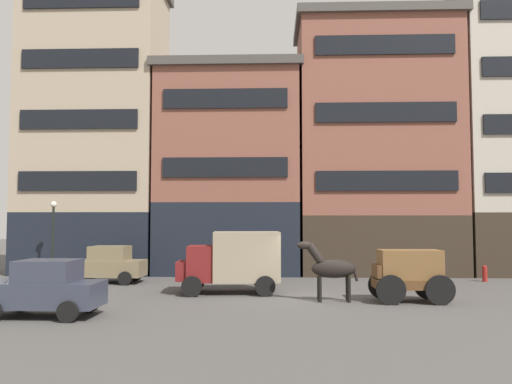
# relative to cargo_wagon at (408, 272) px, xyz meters

# --- Properties ---
(ground_plane) EXTENTS (120.00, 120.00, 0.00)m
(ground_plane) POSITION_rel_cargo_wagon_xyz_m (-3.72, 0.75, -1.15)
(ground_plane) COLOR #4C4947
(building_far_left) EXTENTS (8.47, 5.55, 18.00)m
(building_far_left) POSITION_rel_cargo_wagon_xyz_m (-16.11, 10.42, 7.90)
(building_far_left) COLOR black
(building_far_left) RESTS_ON ground_plane
(building_center_left) EXTENTS (8.77, 5.55, 12.34)m
(building_center_left) POSITION_rel_cargo_wagon_xyz_m (-7.84, 10.43, 5.07)
(building_center_left) COLOR black
(building_center_left) RESTS_ON ground_plane
(building_center_right) EXTENTS (9.67, 5.55, 15.25)m
(building_center_right) POSITION_rel_cargo_wagon_xyz_m (1.04, 10.42, 6.52)
(building_center_right) COLOR #33281E
(building_center_right) RESTS_ON ground_plane
(cargo_wagon) EXTENTS (2.92, 1.54, 1.98)m
(cargo_wagon) POSITION_rel_cargo_wagon_xyz_m (0.00, 0.00, 0.00)
(cargo_wagon) COLOR brown
(cargo_wagon) RESTS_ON ground_plane
(draft_horse) EXTENTS (2.34, 0.62, 2.30)m
(draft_horse) POSITION_rel_cargo_wagon_xyz_m (-2.95, -0.00, 0.12)
(draft_horse) COLOR black
(draft_horse) RESTS_ON ground_plane
(delivery_truck_near) EXTENTS (4.47, 2.41, 2.62)m
(delivery_truck_near) POSITION_rel_cargo_wagon_xyz_m (-6.91, 2.03, 0.28)
(delivery_truck_near) COLOR maroon
(delivery_truck_near) RESTS_ON ground_plane
(sedan_dark) EXTENTS (3.74, 1.93, 1.83)m
(sedan_dark) POSITION_rel_cargo_wagon_xyz_m (-13.44, 5.25, -0.23)
(sedan_dark) COLOR #7A6B4C
(sedan_dark) RESTS_ON ground_plane
(sedan_parked_curb) EXTENTS (3.73, 1.91, 1.83)m
(sedan_parked_curb) POSITION_rel_cargo_wagon_xyz_m (-12.57, -3.33, -0.23)
(sedan_parked_curb) COLOR #333847
(sedan_parked_curb) RESTS_ON ground_plane
(streetlamp_curbside) EXTENTS (0.32, 0.32, 4.12)m
(streetlamp_curbside) POSITION_rel_cargo_wagon_xyz_m (-16.77, 6.41, 1.52)
(streetlamp_curbside) COLOR black
(streetlamp_curbside) RESTS_ON ground_plane
(fire_hydrant_curbside) EXTENTS (0.24, 0.24, 0.83)m
(fire_hydrant_curbside) POSITION_rel_cargo_wagon_xyz_m (5.59, 6.46, -0.72)
(fire_hydrant_curbside) COLOR maroon
(fire_hydrant_curbside) RESTS_ON ground_plane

